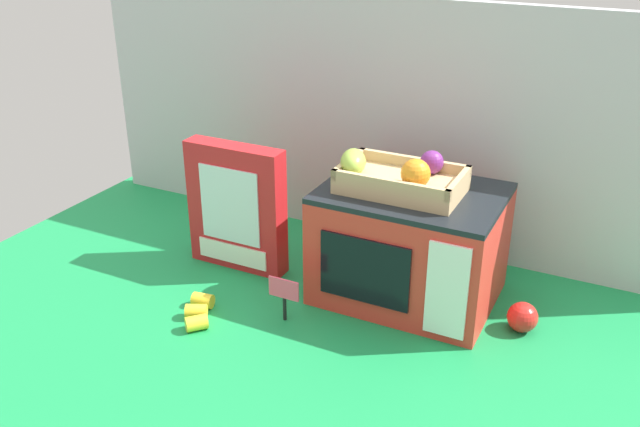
% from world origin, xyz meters
% --- Properties ---
extents(ground_plane, '(1.70, 1.70, 0.00)m').
position_xyz_m(ground_plane, '(0.00, 0.00, 0.00)').
color(ground_plane, '#198C47').
rests_on(ground_plane, ground).
extents(display_back_panel, '(1.61, 0.03, 0.62)m').
position_xyz_m(display_back_panel, '(0.00, 0.28, 0.31)').
color(display_back_panel, '#B7BABF').
rests_on(display_back_panel, ground).
extents(toy_microwave, '(0.38, 0.29, 0.26)m').
position_xyz_m(toy_microwave, '(0.19, 0.02, 0.13)').
color(toy_microwave, red).
rests_on(toy_microwave, ground).
extents(food_groups_crate, '(0.27, 0.16, 0.09)m').
position_xyz_m(food_groups_crate, '(0.16, 0.01, 0.29)').
color(food_groups_crate, tan).
rests_on(food_groups_crate, toy_microwave).
extents(cookie_set_box, '(0.25, 0.06, 0.31)m').
position_xyz_m(cookie_set_box, '(-0.23, -0.03, 0.15)').
color(cookie_set_box, red).
rests_on(cookie_set_box, ground).
extents(price_sign, '(0.07, 0.01, 0.10)m').
position_xyz_m(price_sign, '(-0.01, -0.19, 0.07)').
color(price_sign, black).
rests_on(price_sign, ground).
extents(loose_toy_banana, '(0.09, 0.12, 0.03)m').
position_xyz_m(loose_toy_banana, '(-0.18, -0.27, 0.02)').
color(loose_toy_banana, yellow).
rests_on(loose_toy_banana, ground).
extents(loose_toy_apple, '(0.06, 0.06, 0.06)m').
position_xyz_m(loose_toy_apple, '(0.45, -0.01, 0.03)').
color(loose_toy_apple, red).
rests_on(loose_toy_apple, ground).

